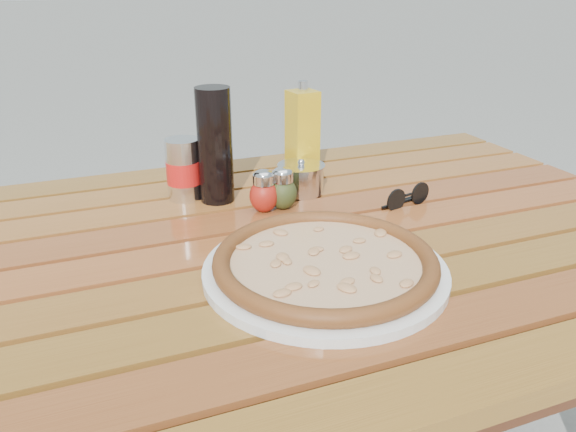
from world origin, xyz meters
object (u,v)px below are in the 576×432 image
object	(u,v)px
sunglasses	(407,197)
soda_can	(184,170)
table	(292,276)
pepper_shaker	(264,192)
dark_bottle	(215,146)
oregano_shaker	(283,189)
olive_oil_cruet	(302,136)
pizza	(325,261)
parmesan_tin	(301,178)
plate	(325,270)

from	to	relation	value
sunglasses	soda_can	bearing A→B (deg)	140.77
table	soda_can	bearing A→B (deg)	118.45
pepper_shaker	dark_bottle	bearing A→B (deg)	127.88
pepper_shaker	oregano_shaker	size ratio (longest dim) A/B	1.00
soda_can	olive_oil_cruet	xyz separation A→B (m)	(0.26, 0.02, 0.04)
oregano_shaker	sunglasses	xyz separation A→B (m)	(0.23, -0.07, -0.02)
pepper_shaker	sunglasses	xyz separation A→B (m)	(0.26, -0.07, -0.02)
pizza	sunglasses	world-z (taller)	sunglasses
soda_can	sunglasses	world-z (taller)	soda_can
sunglasses	olive_oil_cruet	bearing A→B (deg)	108.59
pizza	pepper_shaker	size ratio (longest dim) A/B	5.24
sunglasses	dark_bottle	bearing A→B (deg)	141.39
pepper_shaker	parmesan_tin	distance (m)	0.12
soda_can	olive_oil_cruet	size ratio (longest dim) A/B	0.57
oregano_shaker	sunglasses	bearing A→B (deg)	-17.59
soda_can	oregano_shaker	bearing A→B (deg)	-36.28
pizza	soda_can	distance (m)	0.40
parmesan_tin	sunglasses	distance (m)	0.21
plate	dark_bottle	xyz separation A→B (m)	(-0.07, 0.35, 0.10)
parmesan_tin	olive_oil_cruet	bearing A→B (deg)	65.95
table	parmesan_tin	bearing A→B (deg)	63.47
plate	sunglasses	size ratio (longest dim) A/B	3.28
dark_bottle	plate	bearing A→B (deg)	-78.54
plate	oregano_shaker	xyz separation A→B (m)	(0.03, 0.26, 0.03)
table	soda_can	distance (m)	0.31
table	sunglasses	world-z (taller)	sunglasses
table	plate	bearing A→B (deg)	-91.44
pizza	oregano_shaker	world-z (taller)	oregano_shaker
oregano_shaker	soda_can	size ratio (longest dim) A/B	0.68
table	parmesan_tin	xyz separation A→B (m)	(0.09, 0.19, 0.11)
olive_oil_cruet	parmesan_tin	xyz separation A→B (m)	(-0.03, -0.07, -0.07)
dark_bottle	oregano_shaker	bearing A→B (deg)	-39.55
sunglasses	plate	bearing A→B (deg)	-157.05
plate	olive_oil_cruet	distance (m)	0.43
pepper_shaker	oregano_shaker	bearing A→B (deg)	-0.14
plate	pepper_shaker	distance (m)	0.26
table	oregano_shaker	xyz separation A→B (m)	(0.03, 0.12, 0.11)
oregano_shaker	soda_can	bearing A→B (deg)	143.72
pepper_shaker	soda_can	world-z (taller)	soda_can
olive_oil_cruet	sunglasses	xyz separation A→B (m)	(0.13, -0.21, -0.08)
pizza	sunglasses	size ratio (longest dim) A/B	3.91
plate	oregano_shaker	distance (m)	0.27
oregano_shaker	pizza	bearing A→B (deg)	-97.23
oregano_shaker	dark_bottle	distance (m)	0.15
oregano_shaker	soda_can	world-z (taller)	soda_can
plate	dark_bottle	distance (m)	0.37
soda_can	sunglasses	size ratio (longest dim) A/B	1.09
dark_bottle	olive_oil_cruet	world-z (taller)	dark_bottle
table	oregano_shaker	size ratio (longest dim) A/B	17.07
pizza	dark_bottle	world-z (taller)	dark_bottle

